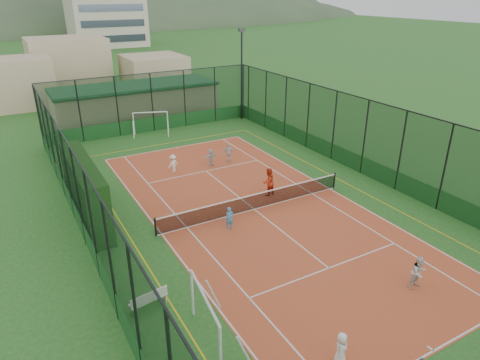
% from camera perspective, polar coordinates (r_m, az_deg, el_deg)
% --- Properties ---
extents(ground, '(300.00, 300.00, 0.00)m').
position_cam_1_polar(ground, '(24.19, 1.93, -3.95)').
color(ground, '#1F5D24').
rests_on(ground, ground).
extents(court_slab, '(11.17, 23.97, 0.01)m').
position_cam_1_polar(court_slab, '(24.19, 1.93, -3.94)').
color(court_slab, '#CB5F2D').
rests_on(court_slab, ground).
extents(tennis_net, '(11.67, 0.12, 1.06)m').
position_cam_1_polar(tennis_net, '(23.95, 1.95, -2.83)').
color(tennis_net, black).
rests_on(tennis_net, ground).
extents(perimeter_fence, '(18.12, 34.12, 5.00)m').
position_cam_1_polar(perimeter_fence, '(23.12, 2.02, 1.53)').
color(perimeter_fence, black).
rests_on(perimeter_fence, ground).
extents(floodlight_ne, '(0.60, 0.26, 8.25)m').
position_cam_1_polar(floodlight_ne, '(40.68, 0.22, 13.81)').
color(floodlight_ne, black).
rests_on(floodlight_ne, ground).
extents(clubhouse, '(15.20, 7.20, 3.15)m').
position_cam_1_polar(clubhouse, '(42.85, -13.71, 10.18)').
color(clubhouse, tan).
rests_on(clubhouse, ground).
extents(distant_hills, '(200.00, 60.00, 24.00)m').
position_cam_1_polar(distant_hills, '(168.95, -26.93, 17.76)').
color(distant_hills, '#384C33').
rests_on(distant_hills, ground).
extents(hedge_left, '(1.12, 7.44, 3.25)m').
position_cam_1_polar(hedge_left, '(24.12, -19.95, -1.27)').
color(hedge_left, black).
rests_on(hedge_left, ground).
extents(white_bench, '(1.58, 0.64, 0.86)m').
position_cam_1_polar(white_bench, '(17.49, -12.12, -15.23)').
color(white_bench, white).
rests_on(white_bench, ground).
extents(futsal_goal_near, '(3.25, 1.30, 2.04)m').
position_cam_1_polar(futsal_goal_near, '(15.41, -4.67, -18.11)').
color(futsal_goal_near, white).
rests_on(futsal_goal_near, ground).
extents(futsal_goal_far, '(3.06, 1.84, 1.90)m').
position_cam_1_polar(futsal_goal_far, '(37.48, -11.80, 7.42)').
color(futsal_goal_far, white).
rests_on(futsal_goal_far, ground).
extents(child_near_left, '(0.71, 0.70, 1.24)m').
position_cam_1_polar(child_near_left, '(15.35, 13.33, -21.05)').
color(child_near_left, white).
rests_on(child_near_left, court_slab).
extents(child_near_mid, '(0.47, 0.33, 1.23)m').
position_cam_1_polar(child_near_mid, '(22.01, -1.39, -5.12)').
color(child_near_mid, '#448DC1').
rests_on(child_near_mid, court_slab).
extents(child_near_right, '(0.75, 0.60, 1.46)m').
position_cam_1_polar(child_near_right, '(19.36, 22.72, -11.32)').
color(child_near_right, silver).
rests_on(child_near_right, court_slab).
extents(child_far_left, '(0.91, 0.71, 1.24)m').
position_cam_1_polar(child_far_left, '(29.17, -8.90, 2.18)').
color(child_far_left, white).
rests_on(child_far_left, court_slab).
extents(child_far_right, '(0.87, 0.70, 1.39)m').
position_cam_1_polar(child_far_right, '(30.55, -1.49, 3.64)').
color(child_far_right, silver).
rests_on(child_far_right, court_slab).
extents(child_far_back, '(1.19, 0.52, 1.25)m').
position_cam_1_polar(child_far_back, '(29.97, -3.89, 3.03)').
color(child_far_back, silver).
rests_on(child_far_back, court_slab).
extents(coach, '(0.95, 0.81, 1.72)m').
position_cam_1_polar(coach, '(25.53, 3.80, -0.25)').
color(coach, red).
rests_on(coach, court_slab).
extents(tennis_balls, '(3.98, 1.17, 0.07)m').
position_cam_1_polar(tennis_balls, '(24.78, -0.77, -3.10)').
color(tennis_balls, '#CCE033').
rests_on(tennis_balls, court_slab).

